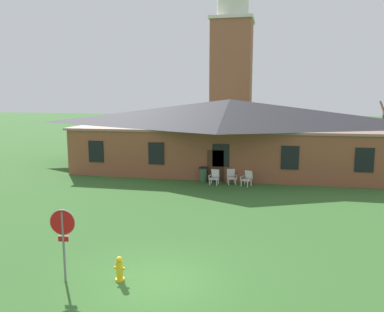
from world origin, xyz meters
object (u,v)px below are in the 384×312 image
object	(u,v)px
lawn_chair_by_porch	(215,177)
trash_bin	(203,174)
lawn_chair_left_end	(247,178)
fire_hydrant	(120,269)
stop_sign	(63,231)
lawn_chair_near_door	(231,176)

from	to	relation	value
lawn_chair_by_porch	trash_bin	world-z (taller)	trash_bin
lawn_chair_by_porch	lawn_chair_left_end	bearing A→B (deg)	0.03
fire_hydrant	trash_bin	size ratio (longest dim) A/B	0.81
lawn_chair_by_porch	lawn_chair_left_end	xyz separation A→B (m)	(2.08, 0.00, 0.00)
lawn_chair_left_end	stop_sign	bearing A→B (deg)	-108.57
lawn_chair_by_porch	lawn_chair_near_door	xyz separation A→B (m)	(1.04, 0.33, 0.00)
trash_bin	lawn_chair_near_door	bearing A→B (deg)	-5.45
stop_sign	trash_bin	size ratio (longest dim) A/B	2.34
trash_bin	lawn_chair_left_end	bearing A→B (deg)	-9.88
stop_sign	lawn_chair_left_end	bearing A→B (deg)	71.43
lawn_chair_left_end	trash_bin	size ratio (longest dim) A/B	0.98
stop_sign	fire_hydrant	world-z (taller)	stop_sign
lawn_chair_left_end	fire_hydrant	bearing A→B (deg)	-102.65
lawn_chair_left_end	trash_bin	distance (m)	2.96
lawn_chair_by_porch	lawn_chair_left_end	size ratio (longest dim) A/B	1.00
fire_hydrant	lawn_chair_near_door	bearing A→B (deg)	81.83
fire_hydrant	trash_bin	world-z (taller)	trash_bin
lawn_chair_by_porch	lawn_chair_left_end	distance (m)	2.08
lawn_chair_left_end	trash_bin	world-z (taller)	trash_bin
stop_sign	lawn_chair_by_porch	bearing A→B (deg)	79.47
stop_sign	lawn_chair_near_door	xyz separation A→B (m)	(3.61, 14.19, -1.11)
lawn_chair_left_end	fire_hydrant	size ratio (longest dim) A/B	1.21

